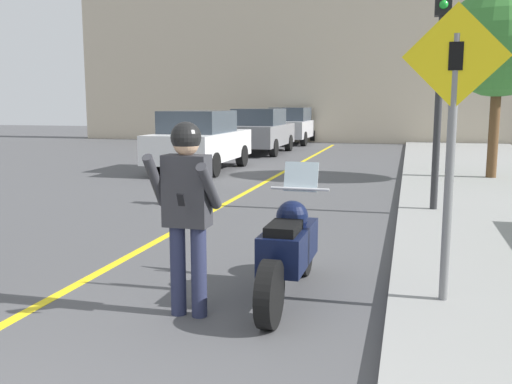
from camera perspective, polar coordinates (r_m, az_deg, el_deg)
The scene contains 10 objects.
road_center_line at distance 8.80m, azimuth -7.63°, elevation -3.62°, with size 0.12×36.00×0.01m.
building_backdrop at distance 28.12m, azimuth 9.68°, elevation 13.03°, with size 28.00×1.20×7.95m.
motorcycle at distance 5.60m, azimuth 3.33°, elevation -5.65°, with size 0.62×2.17×1.28m.
person_biker at distance 5.03m, azimuth -6.94°, elevation -0.67°, with size 0.59×0.48×1.74m.
crossing_sign at distance 5.32m, azimuth 19.01°, elevation 6.25°, with size 0.91×0.08×2.64m.
traffic_light at distance 10.07m, azimuth 18.05°, elevation 13.83°, with size 0.26×0.30×3.94m.
street_tree at distance 14.94m, azimuth 23.17°, elevation 13.59°, with size 2.57×2.57×4.49m.
parked_car_white at distance 16.15m, azimuth -5.62°, elevation 5.17°, with size 1.88×4.20×1.68m.
parked_car_grey at distance 21.62m, azimuth 0.41°, elevation 6.15°, with size 1.88×4.20×1.68m.
parked_car_silver at distance 26.73m, azimuth 3.53°, elevation 6.67°, with size 1.88×4.20×1.68m.
Camera 1 is at (2.73, -1.91, 1.90)m, focal length 40.00 mm.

